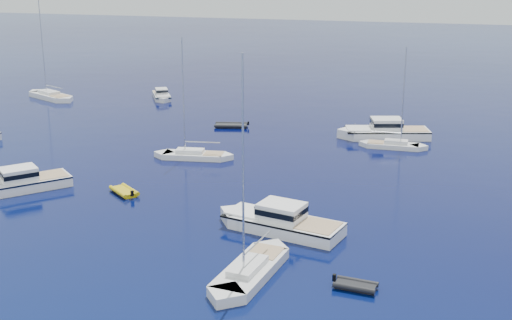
{
  "coord_description": "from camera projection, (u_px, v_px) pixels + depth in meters",
  "views": [
    {
      "loc": [
        12.82,
        -31.12,
        19.95
      ],
      "look_at": [
        -3.91,
        26.33,
        2.2
      ],
      "focal_mm": 47.59,
      "sensor_mm": 36.0,
      "label": 1
    }
  ],
  "objects": [
    {
      "name": "motor_cruiser_distant",
      "position": [
        384.0,
        138.0,
        78.82
      ],
      "size": [
        11.91,
        6.56,
        2.99
      ],
      "primitive_type": null,
      "rotation": [
        0.0,
        0.0,
        1.86
      ],
      "color": "white",
      "rests_on": "ground"
    },
    {
      "name": "sailboat_centre",
      "position": [
        393.0,
        148.0,
        74.66
      ],
      "size": [
        7.89,
        2.14,
        11.57
      ],
      "primitive_type": null,
      "rotation": [
        0.0,
        0.0,
        4.72
      ],
      "color": "silver",
      "rests_on": "ground"
    },
    {
      "name": "tender_grey_far",
      "position": [
        231.0,
        127.0,
        83.93
      ],
      "size": [
        4.67,
        3.17,
        0.95
      ],
      "primitive_type": null,
      "rotation": [
        0.0,
        0.0,
        1.79
      ],
      "color": "black",
      "rests_on": "ground"
    },
    {
      "name": "sailboat_fore",
      "position": [
        250.0,
        276.0,
        44.48
      ],
      "size": [
        3.94,
        10.66,
        15.31
      ],
      "primitive_type": null,
      "rotation": [
        0.0,
        0.0,
        3.02
      ],
      "color": "silver",
      "rests_on": "ground"
    },
    {
      "name": "sailboat_mid_l",
      "position": [
        194.0,
        158.0,
        70.76
      ],
      "size": [
        9.12,
        3.55,
        13.05
      ],
      "primitive_type": null,
      "rotation": [
        0.0,
        0.0,
        1.71
      ],
      "color": "white",
      "rests_on": "ground"
    },
    {
      "name": "motor_cruiser_centre",
      "position": [
        279.0,
        230.0,
        51.93
      ],
      "size": [
        11.41,
        5.69,
        2.87
      ],
      "primitive_type": null,
      "rotation": [
        0.0,
        0.0,
        1.35
      ],
      "color": "white",
      "rests_on": "ground"
    },
    {
      "name": "motor_cruiser_left",
      "position": [
        18.0,
        190.0,
        60.94
      ],
      "size": [
        9.14,
        9.72,
        2.69
      ],
      "primitive_type": null,
      "rotation": [
        0.0,
        0.0,
        2.41
      ],
      "color": "white",
      "rests_on": "ground"
    },
    {
      "name": "sailboat_far_l",
      "position": [
        51.0,
        98.0,
        101.15
      ],
      "size": [
        11.0,
        7.44,
        16.02
      ],
      "primitive_type": null,
      "rotation": [
        0.0,
        0.0,
        1.1
      ],
      "color": "white",
      "rests_on": "ground"
    },
    {
      "name": "tender_yellow",
      "position": [
        124.0,
        194.0,
        60.09
      ],
      "size": [
        3.75,
        3.53,
        0.95
      ],
      "primitive_type": null,
      "rotation": [
        0.0,
        0.0,
        0.89
      ],
      "color": "gold",
      "rests_on": "ground"
    },
    {
      "name": "motor_cruiser_horizon",
      "position": [
        162.0,
        99.0,
        100.96
      ],
      "size": [
        5.67,
        7.61,
        1.96
      ],
      "primitive_type": null,
      "rotation": [
        0.0,
        0.0,
        3.66
      ],
      "color": "silver",
      "rests_on": "ground"
    },
    {
      "name": "tender_grey_near",
      "position": [
        356.0,
        289.0,
        42.73
      ],
      "size": [
        2.97,
        1.91,
        0.95
      ],
      "primitive_type": null,
      "rotation": [
        0.0,
        0.0,
        4.61
      ],
      "color": "black",
      "rests_on": "ground"
    }
  ]
}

